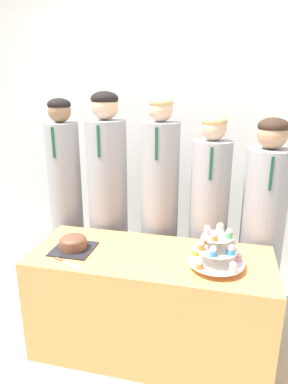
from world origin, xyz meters
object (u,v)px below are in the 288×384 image
(student_2, at_px, (159,214))
(student_3, at_px, (208,226))
(round_cake, at_px, (73,243))
(cupcake_stand, at_px, (217,249))
(cake_knife, at_px, (64,261))
(student_4, at_px, (262,231))
(student_0, at_px, (66,207))
(student_1, at_px, (108,208))

(student_2, relative_size, student_3, 1.08)
(round_cake, height_order, cupcake_stand, cupcake_stand)
(cake_knife, relative_size, student_3, 0.15)
(cupcake_stand, bearing_deg, student_4, 61.49)
(round_cake, bearing_deg, cake_knife, -86.11)
(student_0, bearing_deg, student_4, 0.00)
(round_cake, height_order, student_0, student_0)
(cupcake_stand, distance_m, student_1, 1.01)
(student_2, bearing_deg, cupcake_stand, -51.33)
(cake_knife, xyz_separation_m, cupcake_stand, (0.89, 0.14, 0.12))
(round_cake, height_order, cake_knife, round_cake)
(student_1, relative_size, student_2, 1.02)
(cake_knife, xyz_separation_m, student_2, (0.45, 0.70, 0.08))
(round_cake, distance_m, cupcake_stand, 0.90)
(cupcake_stand, distance_m, student_4, 0.64)
(round_cake, distance_m, student_1, 0.54)
(cupcake_stand, xyz_separation_m, student_2, (-0.44, 0.55, -0.04))
(student_3, relative_size, student_4, 1.01)
(round_cake, relative_size, student_4, 0.17)
(cupcake_stand, relative_size, student_2, 0.19)
(cupcake_stand, bearing_deg, student_0, 155.34)
(student_0, relative_size, student_3, 1.06)
(cupcake_stand, xyz_separation_m, student_4, (0.30, 0.55, -0.10))
(student_2, bearing_deg, cake_knife, -122.70)
(student_0, relative_size, student_1, 0.97)
(cake_knife, distance_m, student_3, 1.07)
(student_0, height_order, student_2, student_2)
(round_cake, distance_m, student_3, 0.98)
(student_1, relative_size, student_4, 1.10)
(student_2, distance_m, student_4, 0.74)
(student_2, bearing_deg, student_4, -0.00)
(cupcake_stand, height_order, student_2, student_2)
(student_0, distance_m, student_1, 0.36)
(cupcake_stand, xyz_separation_m, student_3, (-0.08, 0.55, -0.09))
(cupcake_stand, relative_size, student_0, 0.20)
(round_cake, bearing_deg, student_4, 24.05)
(cake_knife, relative_size, student_1, 0.14)
(cupcake_stand, bearing_deg, cake_knife, -170.76)
(cake_knife, bearing_deg, round_cake, 115.99)
(round_cake, relative_size, student_2, 0.15)
(round_cake, distance_m, student_2, 0.70)
(student_0, bearing_deg, round_cake, -60.54)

